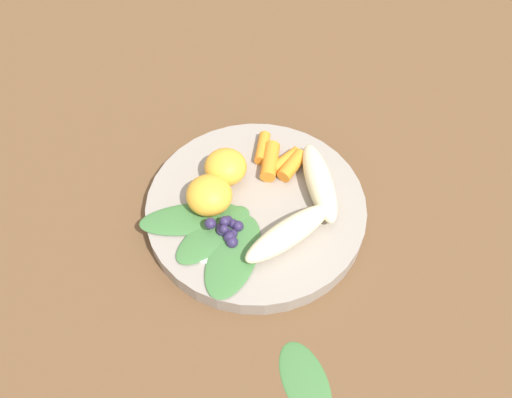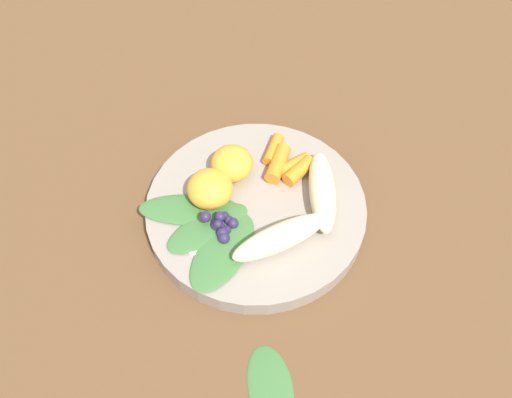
{
  "view_description": "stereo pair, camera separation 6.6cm",
  "coord_description": "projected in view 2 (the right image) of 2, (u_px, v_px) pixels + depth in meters",
  "views": [
    {
      "loc": [
        -0.19,
        0.34,
        0.57
      ],
      "look_at": [
        0.0,
        0.0,
        0.03
      ],
      "focal_mm": 38.12,
      "sensor_mm": 36.0,
      "label": 1
    },
    {
      "loc": [
        -0.25,
        0.3,
        0.57
      ],
      "look_at": [
        0.0,
        0.0,
        0.03
      ],
      "focal_mm": 38.12,
      "sensor_mm": 36.0,
      "label": 2
    }
  ],
  "objects": [
    {
      "name": "carrot_front",
      "position": [
        299.0,
        171.0,
        0.69
      ],
      "size": [
        0.02,
        0.05,
        0.02
      ],
      "primitive_type": "cylinder",
      "rotation": [
        0.0,
        1.57,
        4.66
      ],
      "color": "orange",
      "rests_on": "bowl"
    },
    {
      "name": "orange_segment_far",
      "position": [
        232.0,
        163.0,
        0.68
      ],
      "size": [
        0.05,
        0.05,
        0.04
      ],
      "primitive_type": "ellipsoid",
      "color": "#F4A833",
      "rests_on": "bowl"
    },
    {
      "name": "carrot_mid_left",
      "position": [
        290.0,
        165.0,
        0.69
      ],
      "size": [
        0.03,
        0.05,
        0.01
      ],
      "primitive_type": "cylinder",
      "rotation": [
        0.0,
        1.57,
        4.42
      ],
      "color": "orange",
      "rests_on": "bowl"
    },
    {
      "name": "carrot_mid_right",
      "position": [
        278.0,
        163.0,
        0.69
      ],
      "size": [
        0.04,
        0.06,
        0.02
      ],
      "primitive_type": "cylinder",
      "rotation": [
        0.0,
        1.57,
        5.09
      ],
      "color": "orange",
      "rests_on": "bowl"
    },
    {
      "name": "coconut_shred_patch",
      "position": [
        201.0,
        241.0,
        0.63
      ],
      "size": [
        0.04,
        0.04,
        0.0
      ],
      "primitive_type": "cylinder",
      "color": "white",
      "rests_on": "bowl"
    },
    {
      "name": "bowl",
      "position": [
        256.0,
        209.0,
        0.68
      ],
      "size": [
        0.27,
        0.27,
        0.02
      ],
      "primitive_type": "cylinder",
      "color": "gray",
      "rests_on": "ground_plane"
    },
    {
      "name": "banana_peeled_right",
      "position": [
        280.0,
        237.0,
        0.62
      ],
      "size": [
        0.08,
        0.12,
        0.03
      ],
      "primitive_type": "ellipsoid",
      "rotation": [
        0.0,
        0.0,
        4.31
      ],
      "color": "beige",
      "rests_on": "bowl"
    },
    {
      "name": "kale_leaf_right",
      "position": [
        208.0,
        228.0,
        0.64
      ],
      "size": [
        0.07,
        0.12,
        0.0
      ],
      "primitive_type": "ellipsoid",
      "rotation": [
        0.0,
        0.0,
        7.57
      ],
      "color": "#3D7038",
      "rests_on": "bowl"
    },
    {
      "name": "orange_segment_near",
      "position": [
        210.0,
        189.0,
        0.65
      ],
      "size": [
        0.06,
        0.06,
        0.04
      ],
      "primitive_type": "ellipsoid",
      "color": "#F4A833",
      "rests_on": "bowl"
    },
    {
      "name": "ground_plane",
      "position": [
        256.0,
        215.0,
        0.69
      ],
      "size": [
        2.4,
        2.4,
        0.0
      ],
      "primitive_type": "plane",
      "color": "brown"
    },
    {
      "name": "kale_leaf_rear",
      "position": [
        223.0,
        251.0,
        0.62
      ],
      "size": [
        0.08,
        0.12,
        0.0
      ],
      "primitive_type": "ellipsoid",
      "rotation": [
        0.0,
        0.0,
        8.07
      ],
      "color": "#3D7038",
      "rests_on": "bowl"
    },
    {
      "name": "carrot_rear",
      "position": [
        273.0,
        149.0,
        0.71
      ],
      "size": [
        0.03,
        0.05,
        0.02
      ],
      "primitive_type": "cylinder",
      "rotation": [
        0.0,
        1.57,
        5.08
      ],
      "color": "orange",
      "rests_on": "bowl"
    },
    {
      "name": "banana_peeled_left",
      "position": [
        322.0,
        191.0,
        0.66
      ],
      "size": [
        0.1,
        0.11,
        0.03
      ],
      "primitive_type": "ellipsoid",
      "rotation": [
        0.0,
        0.0,
        5.41
      ],
      "color": "beige",
      "rests_on": "bowl"
    },
    {
      "name": "kale_leaf_left",
      "position": [
        191.0,
        209.0,
        0.66
      ],
      "size": [
        0.13,
        0.11,
        0.0
      ],
      "primitive_type": "ellipsoid",
      "rotation": [
        0.0,
        0.0,
        6.94
      ],
      "color": "#3D7038",
      "rests_on": "bowl"
    },
    {
      "name": "blueberry_pile",
      "position": [
        221.0,
        225.0,
        0.64
      ],
      "size": [
        0.05,
        0.04,
        0.02
      ],
      "color": "#2D234C",
      "rests_on": "bowl"
    },
    {
      "name": "kale_leaf_stray",
      "position": [
        270.0,
        386.0,
        0.56
      ],
      "size": [
        0.1,
        0.09,
        0.01
      ],
      "primitive_type": "ellipsoid",
      "rotation": [
        0.0,
        0.0,
        2.44
      ],
      "color": "#3D7038",
      "rests_on": "ground_plane"
    }
  ]
}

